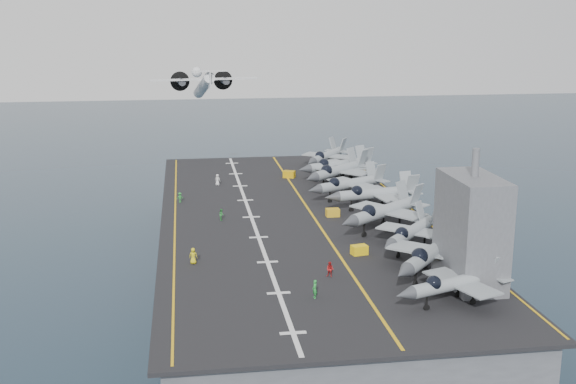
{
  "coord_description": "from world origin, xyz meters",
  "views": [
    {
      "loc": [
        -15.42,
        -100.88,
        38.87
      ],
      "look_at": [
        0.0,
        4.0,
        13.0
      ],
      "focal_mm": 45.0,
      "sensor_mm": 36.0,
      "label": 1
    }
  ],
  "objects": [
    {
      "name": "flight_deck",
      "position": [
        0.0,
        0.0,
        10.2
      ],
      "size": [
        38.0,
        92.0,
        0.4
      ],
      "primitive_type": "cube",
      "color": "black",
      "rests_on": "hull"
    },
    {
      "name": "crew_5",
      "position": [
        -9.81,
        21.09,
        11.39
      ],
      "size": [
        1.42,
        1.26,
        1.98
      ],
      "primitive_type": "imported",
      "color": "silver",
      "rests_on": "flight_deck"
    },
    {
      "name": "ground",
      "position": [
        0.0,
        0.0,
        0.0
      ],
      "size": [
        500.0,
        500.0,
        0.0
      ],
      "primitive_type": "plane",
      "color": "#142135",
      "rests_on": "ground"
    },
    {
      "name": "tow_cart_a",
      "position": [
        5.51,
        -18.77,
        10.98
      ],
      "size": [
        2.14,
        1.62,
        1.16
      ],
      "primitive_type": null,
      "color": "yellow",
      "rests_on": "flight_deck"
    },
    {
      "name": "crew_2",
      "position": [
        -10.36,
        -0.93,
        11.23
      ],
      "size": [
        0.74,
        1.05,
        1.66
      ],
      "primitive_type": "imported",
      "color": "green",
      "rests_on": "flight_deck"
    },
    {
      "name": "foul_line",
      "position": [
        3.0,
        0.0,
        10.42
      ],
      "size": [
        0.35,
        90.0,
        0.02
      ],
      "primitive_type": "cube",
      "color": "gold",
      "rests_on": "flight_deck"
    },
    {
      "name": "crew_6",
      "position": [
        -2.47,
        -31.85,
        11.39
      ],
      "size": [
        0.94,
        1.28,
        1.98
      ],
      "primitive_type": "imported",
      "color": "green",
      "rests_on": "flight_deck"
    },
    {
      "name": "island_superstructure",
      "position": [
        15.0,
        -30.0,
        17.9
      ],
      "size": [
        5.0,
        10.0,
        15.0
      ],
      "primitive_type": null,
      "color": "#56595E",
      "rests_on": "flight_deck"
    },
    {
      "name": "fighter_jet_3",
      "position": [
        11.45,
        -8.91,
        13.22
      ],
      "size": [
        19.45,
        18.56,
        5.64
      ],
      "primitive_type": null,
      "color": "#90979F",
      "rests_on": "flight_deck"
    },
    {
      "name": "hull",
      "position": [
        0.0,
        0.0,
        5.0
      ],
      "size": [
        36.0,
        90.0,
        10.0
      ],
      "primitive_type": "cube",
      "color": "#56595E",
      "rests_on": "ground"
    },
    {
      "name": "fighter_jet_1",
      "position": [
        11.81,
        -26.88,
        13.15
      ],
      "size": [
        18.37,
        18.85,
        5.49
      ],
      "primitive_type": null,
      "color": "gray",
      "rests_on": "flight_deck"
    },
    {
      "name": "tow_cart_b",
      "position": [
        5.83,
        -1.29,
        10.98
      ],
      "size": [
        1.96,
        1.3,
        1.16
      ],
      "primitive_type": null,
      "color": "gold",
      "rests_on": "flight_deck"
    },
    {
      "name": "crew_7",
      "position": [
        0.36,
        -25.96,
        11.28
      ],
      "size": [
        1.27,
        1.16,
        1.77
      ],
      "primitive_type": "imported",
      "color": "#B21919",
      "rests_on": "flight_deck"
    },
    {
      "name": "fighter_jet_2",
      "position": [
        12.47,
        -17.7,
        12.84
      ],
      "size": [
        16.31,
        16.76,
        4.88
      ],
      "primitive_type": null,
      "color": "#A0A7B2",
      "rests_on": "flight_deck"
    },
    {
      "name": "fighter_jet_0",
      "position": [
        11.47,
        -35.26,
        12.71
      ],
      "size": [
        15.54,
        12.93,
        4.61
      ],
      "primitive_type": null,
      "color": "#969FA7",
      "rests_on": "flight_deck"
    },
    {
      "name": "crew_0",
      "position": [
        -14.74,
        -19.26,
        11.37
      ],
      "size": [
        1.27,
        0.95,
        1.95
      ],
      "primitive_type": "imported",
      "color": "gold",
      "rests_on": "flight_deck"
    },
    {
      "name": "fighter_jet_7",
      "position": [
        12.24,
        23.51,
        13.05
      ],
      "size": [
        18.05,
        15.33,
        5.31
      ],
      "primitive_type": null,
      "color": "gray",
      "rests_on": "flight_deck"
    },
    {
      "name": "fighter_jet_4",
      "position": [
        13.27,
        1.85,
        13.0
      ],
      "size": [
        16.59,
        12.6,
        5.21
      ],
      "primitive_type": null,
      "color": "#9DA7AF",
      "rests_on": "flight_deck"
    },
    {
      "name": "crew_3",
      "position": [
        -16.26,
        10.13,
        11.21
      ],
      "size": [
        1.09,
        0.84,
        1.62
      ],
      "primitive_type": "imported",
      "color": "#21882E",
      "rests_on": "flight_deck"
    },
    {
      "name": "deck_edge_stbd",
      "position": [
        18.5,
        0.0,
        10.42
      ],
      "size": [
        0.25,
        90.0,
        0.02
      ],
      "primitive_type": "cube",
      "color": "gold",
      "rests_on": "flight_deck"
    },
    {
      "name": "transport_plane",
      "position": [
        -10.66,
        56.09,
        24.37
      ],
      "size": [
        25.2,
        18.96,
        5.48
      ],
      "primitive_type": null,
      "color": "silver"
    },
    {
      "name": "deck_edge_port",
      "position": [
        -17.0,
        0.0,
        10.42
      ],
      "size": [
        0.25,
        90.0,
        0.02
      ],
      "primitive_type": "cube",
      "color": "gold",
      "rests_on": "flight_deck"
    },
    {
      "name": "fighter_jet_8",
      "position": [
        11.73,
        32.6,
        12.99
      ],
      "size": [
        16.67,
        17.9,
        5.17
      ],
      "primitive_type": null,
      "color": "#9AA3AB",
      "rests_on": "flight_deck"
    },
    {
      "name": "landing_centerline",
      "position": [
        -6.0,
        0.0,
        10.42
      ],
      "size": [
        0.5,
        90.0,
        0.02
      ],
      "primitive_type": "cube",
      "color": "silver",
      "rests_on": "flight_deck"
    },
    {
      "name": "fighter_jet_5",
      "position": [
        10.77,
        8.78,
        12.98
      ],
      "size": [
        17.78,
        15.63,
        5.17
      ],
      "primitive_type": null,
      "color": "#98A3AA",
      "rests_on": "flight_deck"
    },
    {
      "name": "fighter_jet_6",
      "position": [
        10.9,
        18.06,
        13.22
      ],
      "size": [
        19.27,
        19.05,
        5.65
      ],
      "primitive_type": null,
      "color": "#99A1AB",
      "rests_on": "flight_deck"
    },
    {
      "name": "tow_cart_c",
      "position": [
        3.37,
        25.43,
        11.02
      ],
      "size": [
        2.43,
        2.07,
        1.24
      ],
      "primitive_type": null,
      "color": "#C89408",
      "rests_on": "flight_deck"
    }
  ]
}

